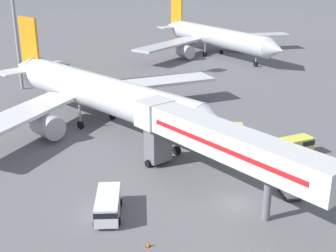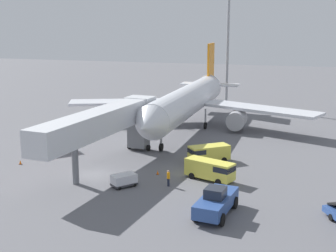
# 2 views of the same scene
# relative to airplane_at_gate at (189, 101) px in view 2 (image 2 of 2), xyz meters

# --- Properties ---
(ground_plane) EXTENTS (300.00, 300.00, 0.00)m
(ground_plane) POSITION_rel_airplane_at_gate_xyz_m (-3.94, -26.09, -4.51)
(ground_plane) COLOR slate
(airplane_at_gate) EXTENTS (41.94, 43.45, 13.03)m
(airplane_at_gate) POSITION_rel_airplane_at_gate_xyz_m (0.00, 0.00, 0.00)
(airplane_at_gate) COLOR silver
(airplane_at_gate) RESTS_ON ground
(jet_bridge) EXTENTS (5.26, 23.47, 7.13)m
(jet_bridge) POSITION_rel_airplane_at_gate_xyz_m (-3.63, -22.94, 0.88)
(jet_bridge) COLOR silver
(jet_bridge) RESTS_ON ground
(pushback_tug) EXTENTS (3.13, 6.60, 2.62)m
(pushback_tug) POSITION_rel_airplane_at_gate_xyz_m (11.62, -32.89, -3.30)
(pushback_tug) COLOR #2D4C8E
(pushback_tug) RESTS_ON ground
(service_van_rear_left) EXTENTS (4.95, 5.22, 1.94)m
(service_van_rear_left) POSITION_rel_airplane_at_gate_xyz_m (-13.55, -19.48, -3.39)
(service_van_rear_left) COLOR white
(service_van_rear_left) RESTS_ON ground
(service_van_near_right) EXTENTS (5.08, 4.71, 2.06)m
(service_van_near_right) POSITION_rel_airplane_at_gate_xyz_m (7.27, -17.33, -3.33)
(service_van_near_right) COLOR #E5DB4C
(service_van_near_right) RESTS_ON ground
(service_van_far_right) EXTENTS (5.78, 3.59, 2.15)m
(service_van_far_right) POSITION_rel_airplane_at_gate_xyz_m (9.11, -23.85, -3.28)
(service_van_far_right) COLOR #E5DB4C
(service_van_far_right) RESTS_ON ground
(baggage_cart_near_center) EXTENTS (2.69, 2.90, 1.31)m
(baggage_cart_near_center) POSITION_rel_airplane_at_gate_xyz_m (0.96, -28.64, -3.78)
(baggage_cart_near_center) COLOR #38383D
(baggage_cart_near_center) RESTS_ON ground
(ground_crew_worker_foreground) EXTENTS (0.47, 0.47, 1.73)m
(ground_crew_worker_foreground) POSITION_rel_airplane_at_gate_xyz_m (5.32, -27.10, -3.59)
(ground_crew_worker_foreground) COLOR #1E2333
(ground_crew_worker_foreground) RESTS_ON ground
(safety_cone_alpha) EXTENTS (0.34, 0.34, 0.53)m
(safety_cone_alpha) POSITION_rel_airplane_at_gate_xyz_m (-14.08, -25.24, -4.25)
(safety_cone_alpha) COLOR black
(safety_cone_alpha) RESTS_ON ground
(safety_cone_charlie) EXTENTS (0.33, 0.33, 0.50)m
(safety_cone_charlie) POSITION_rel_airplane_at_gate_xyz_m (3.00, -23.82, -4.26)
(safety_cone_charlie) COLOR black
(safety_cone_charlie) RESTS_ON ground
(apron_light_mast) EXTENTS (2.40, 2.40, 29.84)m
(apron_light_mast) POSITION_rel_airplane_at_gate_xyz_m (1.51, 24.24, 15.71)
(apron_light_mast) COLOR #93969B
(apron_light_mast) RESTS_ON ground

